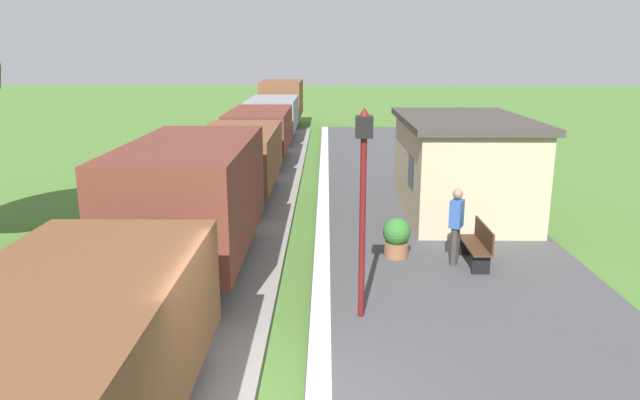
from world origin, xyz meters
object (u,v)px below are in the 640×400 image
at_px(bench_down_platform, 418,167).
at_px(lamp_post_near, 363,176).
at_px(station_hut, 461,165).
at_px(potted_planter, 397,237).
at_px(bench_near_hut, 478,244).
at_px(freight_train, 251,141).
at_px(person_waiting, 456,224).

relative_size(bench_down_platform, lamp_post_near, 0.41).
bearing_deg(station_hut, potted_planter, -120.18).
height_order(bench_near_hut, lamp_post_near, lamp_post_near).
xyz_separation_m(freight_train, bench_near_hut, (6.24, -10.10, -0.78)).
bearing_deg(bench_down_platform, bench_near_hut, -90.00).
distance_m(person_waiting, lamp_post_near, 3.83).
height_order(freight_train, station_hut, station_hut).
height_order(bench_near_hut, person_waiting, person_waiting).
height_order(freight_train, lamp_post_near, lamp_post_near).
distance_m(freight_train, lamp_post_near, 13.31).
xyz_separation_m(station_hut, bench_near_hut, (-0.56, -4.43, -0.93)).
distance_m(freight_train, person_waiting, 11.61).
relative_size(freight_train, potted_planter, 42.79).
height_order(person_waiting, potted_planter, person_waiting).
distance_m(bench_near_hut, potted_planter, 1.80).
distance_m(freight_train, bench_near_hut, 11.90).
relative_size(bench_near_hut, lamp_post_near, 0.41).
xyz_separation_m(station_hut, potted_planter, (-2.29, -3.94, -0.93)).
distance_m(station_hut, potted_planter, 4.66).
bearing_deg(potted_planter, bench_down_platform, 78.33).
xyz_separation_m(freight_train, person_waiting, (5.74, -10.09, -0.32)).
height_order(freight_train, bench_near_hut, freight_train).
bearing_deg(bench_near_hut, station_hut, 82.84).
bearing_deg(freight_train, person_waiting, -60.38).
bearing_deg(freight_train, station_hut, -39.82).
height_order(station_hut, potted_planter, station_hut).
bearing_deg(bench_near_hut, lamp_post_near, -135.58).
bearing_deg(lamp_post_near, potted_planter, 72.62).
bearing_deg(potted_planter, person_waiting, -21.13).
bearing_deg(station_hut, freight_train, 140.18).
bearing_deg(bench_near_hut, freight_train, 121.73).
relative_size(bench_near_hut, potted_planter, 1.64).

